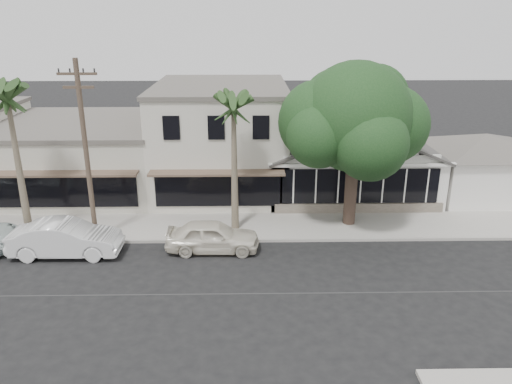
{
  "coord_description": "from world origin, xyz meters",
  "views": [
    {
      "loc": [
        -1.34,
        -17.87,
        10.83
      ],
      "look_at": [
        -0.91,
        6.0,
        2.3
      ],
      "focal_mm": 35.0,
      "sensor_mm": 36.0,
      "label": 1
    }
  ],
  "objects_px": {
    "utility_pole": "(86,149)",
    "car_1": "(66,239)",
    "shade_tree": "(353,119)",
    "car_0": "(213,236)"
  },
  "relations": [
    {
      "from": "utility_pole",
      "to": "car_1",
      "type": "distance_m",
      "value": 4.32
    },
    {
      "from": "car_0",
      "to": "car_1",
      "type": "height_order",
      "value": "car_1"
    },
    {
      "from": "shade_tree",
      "to": "car_1",
      "type": "bearing_deg",
      "value": -165.87
    },
    {
      "from": "car_0",
      "to": "shade_tree",
      "type": "bearing_deg",
      "value": -64.52
    },
    {
      "from": "shade_tree",
      "to": "utility_pole",
      "type": "bearing_deg",
      "value": -171.19
    },
    {
      "from": "car_0",
      "to": "shade_tree",
      "type": "xyz_separation_m",
      "value": [
        7.11,
        3.21,
        5.01
      ]
    },
    {
      "from": "utility_pole",
      "to": "car_1",
      "type": "relative_size",
      "value": 1.75
    },
    {
      "from": "car_0",
      "to": "car_1",
      "type": "xyz_separation_m",
      "value": [
        -6.91,
        -0.32,
        0.09
      ]
    },
    {
      "from": "utility_pole",
      "to": "car_1",
      "type": "height_order",
      "value": "utility_pole"
    },
    {
      "from": "utility_pole",
      "to": "shade_tree",
      "type": "bearing_deg",
      "value": 8.81
    }
  ]
}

